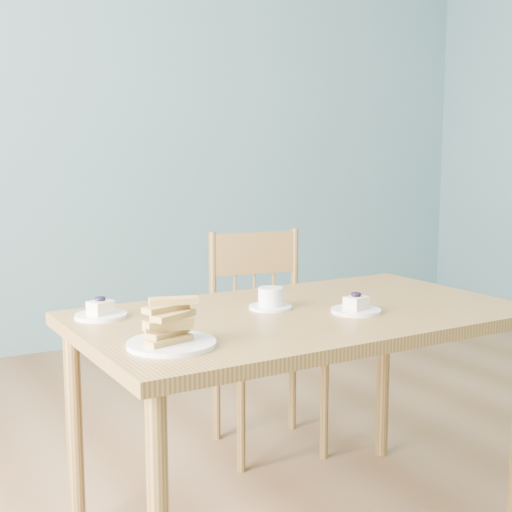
% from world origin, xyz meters
% --- Properties ---
extents(room, '(5.01, 5.01, 2.71)m').
position_xyz_m(room, '(0.00, 0.00, 1.35)').
color(room, '#8B6241').
rests_on(room, ground).
extents(dining_table, '(1.27, 0.74, 0.68)m').
position_xyz_m(dining_table, '(-0.29, 0.17, 0.61)').
color(dining_table, '#9F6F3C').
rests_on(dining_table, ground).
extents(dining_chair, '(0.43, 0.42, 0.82)m').
position_xyz_m(dining_chair, '(-0.06, 0.77, 0.42)').
color(dining_chair, '#9F6F3C').
rests_on(dining_chair, ground).
extents(cheesecake_plate_near, '(0.14, 0.14, 0.06)m').
position_xyz_m(cheesecake_plate_near, '(-0.17, 0.08, 0.69)').
color(cheesecake_plate_near, white).
rests_on(cheesecake_plate_near, dining_table).
extents(cheesecake_plate_far, '(0.14, 0.14, 0.06)m').
position_xyz_m(cheesecake_plate_far, '(-0.81, 0.38, 0.69)').
color(cheesecake_plate_far, white).
rests_on(cheesecake_plate_far, dining_table).
extents(coffee_cup, '(0.12, 0.12, 0.06)m').
position_xyz_m(coffee_cup, '(-0.35, 0.24, 0.70)').
color(coffee_cup, white).
rests_on(coffee_cup, dining_table).
extents(biscotti_plate, '(0.21, 0.21, 0.11)m').
position_xyz_m(biscotti_plate, '(-0.76, 0.01, 0.71)').
color(biscotti_plate, white).
rests_on(biscotti_plate, dining_table).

